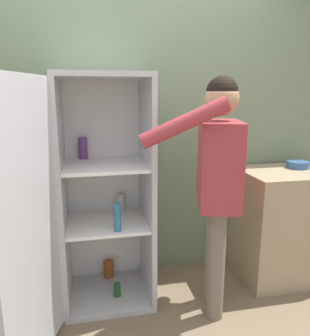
# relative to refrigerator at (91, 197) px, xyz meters

# --- Properties ---
(wall_back) EXTENTS (7.00, 0.06, 2.55)m
(wall_back) POSITION_rel_refrigerator_xyz_m (0.29, 0.44, 0.44)
(wall_back) COLOR gray
(wall_back) RESTS_ON ground_plane
(refrigerator) EXTENTS (0.89, 1.21, 1.68)m
(refrigerator) POSITION_rel_refrigerator_xyz_m (0.00, 0.00, 0.00)
(refrigerator) COLOR #B7BABC
(refrigerator) RESTS_ON ground_plane
(person) EXTENTS (0.75, 0.59, 1.65)m
(person) POSITION_rel_refrigerator_xyz_m (0.83, -0.23, 0.21)
(person) COLOR #726656
(person) RESTS_ON ground_plane
(counter) EXTENTS (0.77, 0.59, 0.93)m
(counter) POSITION_rel_refrigerator_xyz_m (1.60, 0.09, -0.37)
(counter) COLOR tan
(counter) RESTS_ON ground_plane
(bowl) EXTENTS (0.18, 0.18, 0.06)m
(bowl) POSITION_rel_refrigerator_xyz_m (1.73, 0.17, 0.12)
(bowl) COLOR #335B8E
(bowl) RESTS_ON counter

